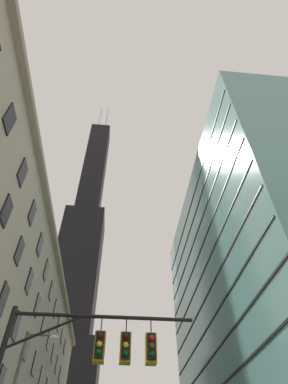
{
  "coord_description": "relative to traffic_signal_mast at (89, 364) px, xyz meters",
  "views": [
    {
      "loc": [
        -2.64,
        -9.54,
        1.71
      ],
      "look_at": [
        -0.17,
        16.81,
        28.4
      ],
      "focal_mm": 29.09,
      "sensor_mm": 36.0,
      "label": 1
    }
  ],
  "objects": [
    {
      "name": "glass_office_midrise",
      "position": [
        23.57,
        32.55,
        19.63
      ],
      "size": [
        18.34,
        50.03,
        49.58
      ],
      "color": "slate",
      "rests_on": "ground"
    },
    {
      "name": "traffic_signal_mast",
      "position": [
        0.0,
        0.0,
        0.0
      ],
      "size": [
        7.01,
        0.63,
        6.9
      ],
      "color": "black",
      "rests_on": "sidewalk_left"
    },
    {
      "name": "dark_skyscraper",
      "position": [
        -14.55,
        92.62,
        46.78
      ],
      "size": [
        22.86,
        22.86,
        182.26
      ],
      "color": "black",
      "rests_on": "ground"
    }
  ]
}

